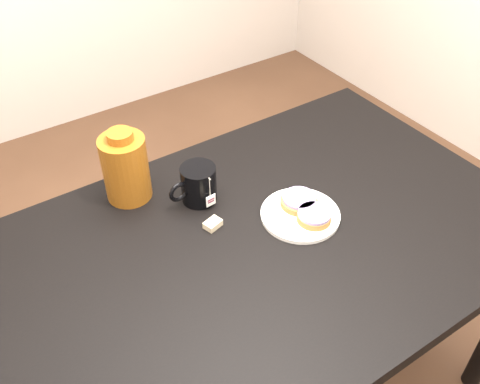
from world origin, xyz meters
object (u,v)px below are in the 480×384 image
at_px(plate, 300,214).
at_px(mug, 198,184).
at_px(teabag_pouch, 213,224).
at_px(bagel_front, 314,216).
at_px(table, 263,259).
at_px(bagel_package, 125,167).
at_px(bagel_back, 299,201).

bearing_deg(plate, mug, 131.99).
xyz_separation_m(mug, teabag_pouch, (-0.02, -0.11, -0.05)).
relative_size(mug, teabag_pouch, 3.25).
distance_m(bagel_front, teabag_pouch, 0.27).
bearing_deg(table, plate, 4.09).
xyz_separation_m(plate, bagel_front, (0.01, -0.04, 0.02)).
distance_m(table, bagel_package, 0.44).
bearing_deg(bagel_front, bagel_back, 85.56).
bearing_deg(bagel_back, bagel_front, -94.44).
bearing_deg(table, bagel_back, 15.22).
distance_m(table, bagel_front, 0.18).
distance_m(bagel_back, bagel_package, 0.48).
height_order(bagel_front, mug, mug).
bearing_deg(teabag_pouch, bagel_package, 117.82).
bearing_deg(teabag_pouch, bagel_back, -16.01).
xyz_separation_m(mug, bagel_package, (-0.15, 0.12, 0.04)).
distance_m(bagel_back, bagel_front, 0.07).
bearing_deg(plate, teabag_pouch, 155.63).
height_order(plate, bagel_back, bagel_back).
height_order(bagel_front, teabag_pouch, bagel_front).
distance_m(table, mug, 0.27).
height_order(bagel_back, bagel_package, bagel_package).
relative_size(table, bagel_front, 11.09).
xyz_separation_m(table, bagel_back, (0.14, 0.04, 0.11)).
xyz_separation_m(table, teabag_pouch, (-0.09, 0.11, 0.09)).
bearing_deg(bagel_package, mug, -39.62).
relative_size(table, mug, 9.56).
height_order(bagel_back, bagel_front, same).
bearing_deg(teabag_pouch, table, -50.01).
xyz_separation_m(bagel_back, mug, (-0.21, 0.18, 0.03)).
relative_size(bagel_back, teabag_pouch, 2.97).
xyz_separation_m(bagel_front, bagel_package, (-0.35, 0.37, 0.07)).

